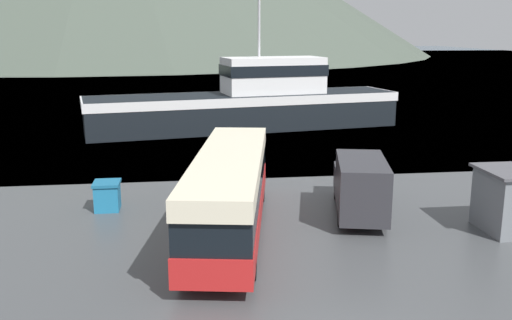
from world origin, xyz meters
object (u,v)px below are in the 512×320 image
tour_bus (230,189)px  storage_bin (107,195)px  fishing_boat (249,102)px  delivery_van (360,185)px

tour_bus → storage_bin: size_ratio=9.65×
fishing_boat → storage_bin: fishing_boat is taller
delivery_van → fishing_boat: 23.03m
tour_bus → delivery_van: 6.02m
storage_bin → tour_bus: bearing=-35.1°
delivery_van → fishing_boat: size_ratio=0.26×
storage_bin → delivery_van: bearing=-11.0°
delivery_van → storage_bin: (-11.04, 2.15, -0.70)m
tour_bus → fishing_boat: bearing=91.4°
fishing_boat → delivery_van: bearing=174.7°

